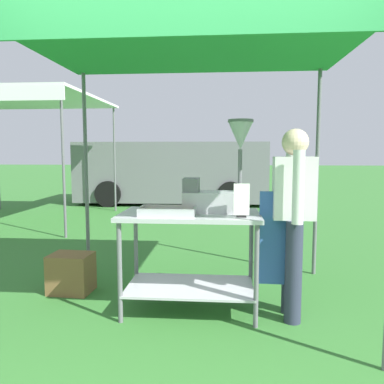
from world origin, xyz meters
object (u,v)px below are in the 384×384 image
menu_sign (242,203)px  van_grey (172,172)px  donut_fryer (220,182)px  stall_canopy (191,50)px  donut_cart (190,241)px  vendor (292,214)px  neighbour_tent (20,101)px  donut_tray (167,212)px  supply_crate (71,273)px

menu_sign → van_grey: (-1.58, 7.54, -0.13)m
donut_fryer → stall_canopy: bearing=175.1°
menu_sign → donut_cart: bearing=156.8°
vendor → menu_sign: bearing=-165.3°
neighbour_tent → donut_cart: bearing=-47.7°
donut_tray → supply_crate: 1.37m
donut_cart → neighbour_tent: bearing=132.3°
vendor → van_grey: size_ratio=0.31×
vendor → donut_tray: bearing=-176.4°
donut_cart → donut_fryer: size_ratio=1.50×
donut_fryer → vendor: 0.68m
donut_fryer → donut_cart: bearing=-163.4°
donut_fryer → menu_sign: donut_fryer is taller
vendor → neighbour_tent: (-4.68, 4.26, 1.54)m
menu_sign → neighbour_tent: 6.27m
vendor → neighbour_tent: neighbour_tent is taller
donut_fryer → vendor: bearing=-13.8°
donut_tray → neighbour_tent: size_ratio=0.15×
donut_tray → menu_sign: bearing=-4.3°
donut_cart → supply_crate: (-1.24, 0.35, -0.44)m
donut_cart → menu_sign: menu_sign is taller
menu_sign → vendor: vendor is taller
donut_tray → vendor: bearing=3.6°
donut_cart → donut_tray: 0.36m
donut_cart → van_grey: size_ratio=0.24×
donut_cart → menu_sign: size_ratio=4.41×
stall_canopy → vendor: bearing=-11.2°
van_grey → neighbour_tent: neighbour_tent is taller
neighbour_tent → supply_crate: bearing=-56.3°
donut_cart → menu_sign: 0.60m
vendor → supply_crate: vendor is taller
stall_canopy → donut_cart: size_ratio=2.39×
donut_cart → van_grey: bearing=98.8°
donut_tray → donut_cart: bearing=37.5°
donut_cart → donut_tray: size_ratio=2.57×
van_grey → supply_crate: bearing=-90.8°
supply_crate → van_grey: 7.04m
stall_canopy → neighbour_tent: neighbour_tent is taller
donut_cart → stall_canopy: bearing=90.0°
donut_cart → donut_fryer: 0.58m
donut_tray → van_grey: size_ratio=0.09×
stall_canopy → donut_cart: (0.00, -0.10, -1.66)m
donut_fryer → vendor: (0.61, -0.15, -0.25)m
donut_fryer → supply_crate: (-1.50, 0.27, -0.95)m
stall_canopy → supply_crate: (-1.24, 0.25, -2.10)m
donut_cart → donut_fryer: bearing=16.6°
vendor → stall_canopy: bearing=168.8°
donut_tray → supply_crate: (-1.06, 0.49, -0.71)m
menu_sign → donut_fryer: bearing=124.5°
donut_tray → supply_crate: donut_tray is taller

